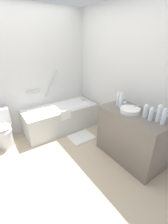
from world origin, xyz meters
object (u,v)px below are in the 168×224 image
object	(u,v)px
sink_basin	(130,110)
bath_mat	(81,137)
water_bottle_3	(121,101)
water_bottle_0	(151,114)
water_bottle_1	(164,117)
bathtub	(61,117)
water_bottle_4	(159,114)
water_bottle_5	(118,99)
drinking_glass_0	(124,104)
sink_faucet	(137,107)
toilet	(3,130)
water_bottle_2	(146,111)

from	to	relation	value
sink_basin	bath_mat	distance (m)	1.30
water_bottle_3	bath_mat	bearing A→B (deg)	116.12
water_bottle_0	water_bottle_1	size ratio (longest dim) A/B	0.83
bathtub	water_bottle_4	world-z (taller)	bathtub
water_bottle_5	water_bottle_3	bearing A→B (deg)	-113.84
sink_basin	bath_mat	size ratio (longest dim) A/B	0.61
sink_basin	water_bottle_5	xyz separation A→B (m)	(0.04, 0.31, 0.07)
water_bottle_3	drinking_glass_0	distance (m)	0.11
water_bottle_1	water_bottle_5	distance (m)	0.81
water_bottle_3	drinking_glass_0	world-z (taller)	water_bottle_3
bathtub	water_bottle_1	distance (m)	2.16
sink_basin	water_bottle_4	xyz separation A→B (m)	(0.07, -0.42, 0.09)
sink_faucet	water_bottle_1	size ratio (longest dim) A/B	0.65
toilet	water_bottle_4	distance (m)	2.69
water_bottle_4	water_bottle_5	bearing A→B (deg)	92.26
sink_faucet	toilet	bearing A→B (deg)	141.12
water_bottle_0	bathtub	bearing A→B (deg)	106.57
sink_basin	drinking_glass_0	size ratio (longest dim) A/B	3.39
water_bottle_3	bath_mat	xyz separation A→B (m)	(-0.33, 0.68, -0.97)
water_bottle_4	drinking_glass_0	bearing A→B (deg)	89.27
sink_faucet	drinking_glass_0	size ratio (longest dim) A/B	1.67
toilet	water_bottle_3	xyz separation A→B (m)	(1.69, -1.30, 0.64)
water_bottle_3	sink_faucet	bearing A→B (deg)	-49.39
sink_basin	water_bottle_3	bearing A→B (deg)	89.84
water_bottle_4	water_bottle_5	xyz separation A→B (m)	(-0.03, 0.73, -0.01)
sink_faucet	water_bottle_4	distance (m)	0.44
toilet	water_bottle_1	distance (m)	2.74
sink_basin	toilet	bearing A→B (deg)	138.28
water_bottle_4	bath_mat	world-z (taller)	water_bottle_4
bathtub	sink_basin	distance (m)	1.67
water_bottle_3	water_bottle_0	bearing A→B (deg)	-86.97
toilet	water_bottle_1	world-z (taller)	water_bottle_1
bathtub	water_bottle_2	bearing A→B (deg)	-72.03
sink_faucet	water_bottle_0	bearing A→B (deg)	-114.05
water_bottle_0	water_bottle_3	distance (m)	0.55
sink_faucet	bath_mat	world-z (taller)	sink_faucet
sink_basin	water_bottle_4	bearing A→B (deg)	-80.22
sink_faucet	bath_mat	xyz separation A→B (m)	(-0.51, 0.89, -0.88)
water_bottle_1	water_bottle_3	distance (m)	0.71
toilet	water_bottle_5	world-z (taller)	water_bottle_5
toilet	sink_basin	size ratio (longest dim) A/B	2.34
drinking_glass_0	bath_mat	world-z (taller)	drinking_glass_0
sink_basin	water_bottle_3	size ratio (longest dim) A/B	1.20
bathtub	water_bottle_0	xyz separation A→B (m)	(0.54, -1.81, 0.66)
bathtub	water_bottle_5	size ratio (longest dim) A/B	7.09
sink_faucet	water_bottle_5	xyz separation A→B (m)	(-0.14, 0.31, 0.07)
water_bottle_0	water_bottle_5	distance (m)	0.64
water_bottle_3	sink_basin	bearing A→B (deg)	-90.16
bathtub	water_bottle_5	distance (m)	1.45
water_bottle_5	drinking_glass_0	world-z (taller)	water_bottle_5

